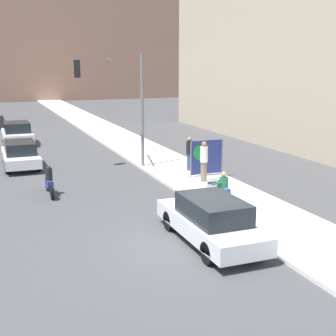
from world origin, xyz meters
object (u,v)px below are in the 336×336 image
Objects in this scene: car_on_road_midblock at (17,133)px; motorcycle_on_road at (49,182)px; seated_protester at (224,187)px; traffic_light_pole at (118,91)px; jogger_on_sidewalk at (204,161)px; car_on_road_nearest at (20,154)px; pedestrian_behind at (190,153)px; parked_car_curbside at (211,220)px; protest_banner at (207,157)px.

car_on_road_midblock reaches higher than motorcycle_on_road.
traffic_light_pole is (-1.84, 7.79, 3.16)m from seated_protester.
car_on_road_midblock is 13.50m from motorcycle_on_road.
car_on_road_nearest is (-7.33, 6.69, -0.37)m from jogger_on_sidewalk.
seated_protester is 0.60× the size of motorcycle_on_road.
seated_protester is 5.79m from pedestrian_behind.
parked_car_curbside is (-3.19, -8.67, -0.26)m from pedestrian_behind.
parked_car_curbside is at bearing -91.15° from traffic_light_pole.
traffic_light_pole is 6.39m from motorcycle_on_road.
jogger_on_sidewalk is 15.86m from car_on_road_midblock.
parked_car_curbside is 8.11m from motorcycle_on_road.
jogger_on_sidewalk is 6.73m from motorcycle_on_road.
parked_car_curbside is at bearing -119.89° from seated_protester.
parked_car_curbside is (-2.87, -6.40, -0.35)m from jogger_on_sidewalk.
pedestrian_behind is 0.30× the size of traffic_light_pole.
seated_protester is 12.02m from car_on_road_nearest.
car_on_road_nearest is (-7.65, 4.42, -0.29)m from pedestrian_behind.
jogger_on_sidewalk is at bearing -64.07° from car_on_road_midblock.
protest_banner is at bearing -92.05° from jogger_on_sidewalk.
car_on_road_nearest is 1.05× the size of car_on_road_midblock.
car_on_road_midblock is (-7.50, 13.38, -0.30)m from protest_banner.
parked_car_curbside is at bearing 90.75° from pedestrian_behind.
seated_protester is 18.71m from car_on_road_midblock.
pedestrian_behind is 7.16m from motorcycle_on_road.
traffic_light_pole is 1.34× the size of car_on_road_midblock.
parked_car_curbside is at bearing -78.87° from car_on_road_midblock.
protest_banner is 9.81m from car_on_road_nearest.
protest_banner is (0.24, -1.39, 0.05)m from pedestrian_behind.
protest_banner is at bearing -47.36° from traffic_light_pole.
traffic_light_pole is at bearing -28.13° from jogger_on_sidewalk.
seated_protester is at bearing 55.41° from parked_car_curbside.
pedestrian_behind is (0.32, 2.27, -0.08)m from jogger_on_sidewalk.
car_on_road_nearest is 7.58m from car_on_road_midblock.
parked_car_curbside is (-2.06, -2.99, -0.09)m from seated_protester.
parked_car_curbside reaches higher than motorcycle_on_road.
car_on_road_nearest is at bearing 127.52° from seated_protester.
jogger_on_sidewalk is at bearing -58.75° from traffic_light_pole.
seated_protester is 0.22× the size of traffic_light_pole.
jogger_on_sidewalk is 2.29m from pedestrian_behind.
car_on_road_midblock is (-4.28, 9.89, -3.23)m from traffic_light_pole.
protest_banner is at bearing 76.94° from seated_protester.
protest_banner reaches higher than pedestrian_behind.
jogger_on_sidewalk reaches higher than pedestrian_behind.
pedestrian_behind is 14.02m from car_on_road_midblock.
car_on_road_nearest is at bearing -92.98° from car_on_road_midblock.
protest_banner reaches higher than car_on_road_midblock.
traffic_light_pole reaches higher than car_on_road_midblock.
motorcycle_on_road is at bearing 149.19° from seated_protester.
motorcycle_on_road is at bearing -88.85° from car_on_road_midblock.
protest_banner is 0.37× the size of parked_car_curbside.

